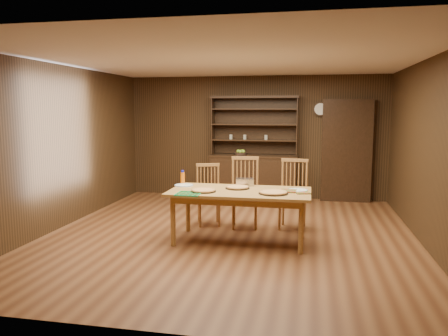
% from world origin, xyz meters
% --- Properties ---
extents(floor, '(6.00, 6.00, 0.00)m').
position_xyz_m(floor, '(0.00, 0.00, 0.00)').
color(floor, brown).
rests_on(floor, ground).
extents(room_shell, '(6.00, 6.00, 6.00)m').
position_xyz_m(room_shell, '(0.00, 0.00, 1.58)').
color(room_shell, silver).
rests_on(room_shell, floor).
extents(china_hutch, '(1.84, 0.52, 2.17)m').
position_xyz_m(china_hutch, '(-0.00, 2.75, 0.60)').
color(china_hutch, '#311C10').
rests_on(china_hutch, floor).
extents(doorway, '(1.00, 0.18, 2.10)m').
position_xyz_m(doorway, '(1.90, 2.90, 1.05)').
color(doorway, '#311C10').
rests_on(doorway, floor).
extents(wall_clock, '(0.30, 0.05, 0.30)m').
position_xyz_m(wall_clock, '(1.35, 2.96, 1.90)').
color(wall_clock, '#311C10').
rests_on(wall_clock, room_shell).
extents(dining_table, '(1.99, 1.00, 0.75)m').
position_xyz_m(dining_table, '(0.20, -0.30, 0.67)').
color(dining_table, '#B6823F').
rests_on(dining_table, floor).
extents(chair_left, '(0.51, 0.50, 1.00)m').
position_xyz_m(chair_left, '(-0.47, 0.60, 0.53)').
color(chair_left, '#AE793B').
rests_on(chair_left, floor).
extents(chair_center, '(0.52, 0.50, 1.13)m').
position_xyz_m(chair_center, '(0.15, 0.56, 0.60)').
color(chair_center, '#AE793B').
rests_on(chair_center, floor).
extents(chair_right, '(0.50, 0.48, 1.11)m').
position_xyz_m(chair_right, '(0.92, 0.63, 0.59)').
color(chair_right, '#AE793B').
rests_on(chair_right, floor).
extents(pizza_left, '(0.36, 0.36, 0.04)m').
position_xyz_m(pizza_left, '(-0.29, -0.49, 0.77)').
color(pizza_left, black).
rests_on(pizza_left, dining_table).
extents(pizza_right, '(0.40, 0.40, 0.04)m').
position_xyz_m(pizza_right, '(0.69, -0.45, 0.77)').
color(pizza_right, black).
rests_on(pizza_right, dining_table).
extents(pizza_center, '(0.35, 0.35, 0.04)m').
position_xyz_m(pizza_center, '(0.14, -0.15, 0.77)').
color(pizza_center, black).
rests_on(pizza_center, dining_table).
extents(cooling_rack, '(0.32, 0.32, 0.01)m').
position_xyz_m(cooling_rack, '(-0.44, -0.70, 0.76)').
color(cooling_rack, '#0CA14F').
rests_on(cooling_rack, dining_table).
extents(plate_left, '(0.29, 0.29, 0.02)m').
position_xyz_m(plate_left, '(-0.69, -0.09, 0.76)').
color(plate_left, white).
rests_on(plate_left, dining_table).
extents(plate_right, '(0.29, 0.29, 0.02)m').
position_xyz_m(plate_right, '(1.01, -0.16, 0.76)').
color(plate_right, white).
rests_on(plate_right, dining_table).
extents(foil_dish, '(0.30, 0.24, 0.11)m').
position_xyz_m(foil_dish, '(0.21, 0.12, 0.80)').
color(foil_dish, white).
rests_on(foil_dish, dining_table).
extents(juice_bottle, '(0.07, 0.07, 0.21)m').
position_xyz_m(juice_bottle, '(-0.76, 0.07, 0.85)').
color(juice_bottle, '#D75E0B').
rests_on(juice_bottle, dining_table).
extents(pot_holder_a, '(0.23, 0.23, 0.01)m').
position_xyz_m(pot_holder_a, '(1.08, -0.33, 0.76)').
color(pot_holder_a, '#A11219').
rests_on(pot_holder_a, dining_table).
extents(pot_holder_b, '(0.23, 0.23, 0.02)m').
position_xyz_m(pot_holder_b, '(0.88, -0.25, 0.76)').
color(pot_holder_b, '#A11219').
rests_on(pot_holder_b, dining_table).
extents(fruit_bowl, '(0.28, 0.28, 0.12)m').
position_xyz_m(fruit_bowl, '(-0.26, 2.69, 0.98)').
color(fruit_bowl, black).
rests_on(fruit_bowl, china_hutch).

